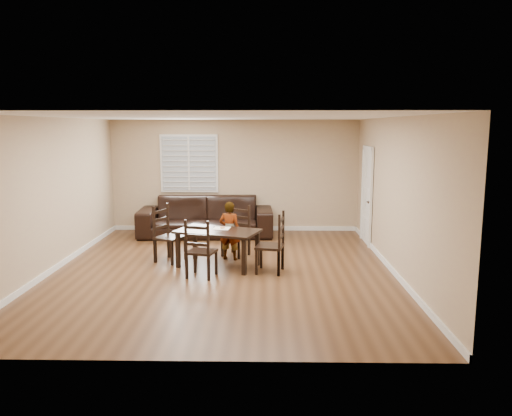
{
  "coord_description": "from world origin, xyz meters",
  "views": [
    {
      "loc": [
        0.76,
        -8.6,
        2.54
      ],
      "look_at": [
        0.58,
        0.79,
        1.0
      ],
      "focal_mm": 35.0,
      "sensor_mm": 36.0,
      "label": 1
    }
  ],
  "objects_px": {
    "chair_far": "(199,252)",
    "chair_right": "(277,245)",
    "chair_near": "(239,232)",
    "sofa": "(206,217)",
    "child": "(230,231)",
    "chair_left": "(165,235)",
    "donut": "(223,227)",
    "dining_table": "(218,235)"
  },
  "relations": [
    {
      "from": "dining_table",
      "to": "chair_right",
      "type": "relative_size",
      "value": 1.53
    },
    {
      "from": "chair_left",
      "to": "child",
      "type": "xyz_separation_m",
      "value": [
        1.23,
        0.1,
        0.08
      ]
    },
    {
      "from": "chair_near",
      "to": "chair_far",
      "type": "distance_m",
      "value": 1.72
    },
    {
      "from": "chair_right",
      "to": "dining_table",
      "type": "bearing_deg",
      "value": -97.57
    },
    {
      "from": "chair_near",
      "to": "sofa",
      "type": "distance_m",
      "value": 1.95
    },
    {
      "from": "chair_near",
      "to": "dining_table",
      "type": "bearing_deg",
      "value": -80.71
    },
    {
      "from": "chair_right",
      "to": "child",
      "type": "bearing_deg",
      "value": -122.77
    },
    {
      "from": "dining_table",
      "to": "sofa",
      "type": "bearing_deg",
      "value": 121.11
    },
    {
      "from": "chair_left",
      "to": "donut",
      "type": "relative_size",
      "value": 12.0
    },
    {
      "from": "chair_left",
      "to": "child",
      "type": "relative_size",
      "value": 0.95
    },
    {
      "from": "donut",
      "to": "child",
      "type": "bearing_deg",
      "value": 73.17
    },
    {
      "from": "chair_left",
      "to": "sofa",
      "type": "height_order",
      "value": "chair_left"
    },
    {
      "from": "chair_right",
      "to": "sofa",
      "type": "bearing_deg",
      "value": -140.71
    },
    {
      "from": "dining_table",
      "to": "chair_right",
      "type": "bearing_deg",
      "value": 0.99
    },
    {
      "from": "donut",
      "to": "chair_left",
      "type": "bearing_deg",
      "value": 167.69
    },
    {
      "from": "chair_near",
      "to": "sofa",
      "type": "height_order",
      "value": "chair_near"
    },
    {
      "from": "dining_table",
      "to": "child",
      "type": "bearing_deg",
      "value": 90.0
    },
    {
      "from": "chair_left",
      "to": "sofa",
      "type": "xyz_separation_m",
      "value": [
        0.53,
        2.23,
        -0.04
      ]
    },
    {
      "from": "dining_table",
      "to": "chair_left",
      "type": "height_order",
      "value": "chair_left"
    },
    {
      "from": "chair_far",
      "to": "donut",
      "type": "relative_size",
      "value": 11.27
    },
    {
      "from": "dining_table",
      "to": "chair_left",
      "type": "xyz_separation_m",
      "value": [
        -1.06,
        0.39,
        -0.1
      ]
    },
    {
      "from": "child",
      "to": "chair_far",
      "type": "bearing_deg",
      "value": 84.75
    },
    {
      "from": "child",
      "to": "donut",
      "type": "bearing_deg",
      "value": 87.13
    },
    {
      "from": "child",
      "to": "sofa",
      "type": "bearing_deg",
      "value": -57.66
    },
    {
      "from": "chair_near",
      "to": "chair_far",
      "type": "relative_size",
      "value": 0.99
    },
    {
      "from": "chair_near",
      "to": "child",
      "type": "height_order",
      "value": "child"
    },
    {
      "from": "chair_left",
      "to": "child",
      "type": "distance_m",
      "value": 1.24
    },
    {
      "from": "chair_far",
      "to": "donut",
      "type": "height_order",
      "value": "chair_far"
    },
    {
      "from": "chair_far",
      "to": "chair_right",
      "type": "distance_m",
      "value": 1.38
    },
    {
      "from": "chair_near",
      "to": "sofa",
      "type": "bearing_deg",
      "value": 146.71
    },
    {
      "from": "dining_table",
      "to": "chair_left",
      "type": "distance_m",
      "value": 1.13
    },
    {
      "from": "chair_far",
      "to": "sofa",
      "type": "xyz_separation_m",
      "value": [
        -0.28,
        3.37,
        -0.01
      ]
    },
    {
      "from": "chair_far",
      "to": "chair_left",
      "type": "xyz_separation_m",
      "value": [
        -0.8,
        1.14,
        0.03
      ]
    },
    {
      "from": "dining_table",
      "to": "chair_left",
      "type": "relative_size",
      "value": 1.53
    },
    {
      "from": "chair_right",
      "to": "donut",
      "type": "relative_size",
      "value": 11.97
    },
    {
      "from": "chair_far",
      "to": "sofa",
      "type": "relative_size",
      "value": 0.33
    },
    {
      "from": "donut",
      "to": "chair_far",
      "type": "bearing_deg",
      "value": -110.12
    },
    {
      "from": "child",
      "to": "donut",
      "type": "height_order",
      "value": "child"
    },
    {
      "from": "sofa",
      "to": "chair_right",
      "type": "bearing_deg",
      "value": -64.32
    },
    {
      "from": "chair_right",
      "to": "child",
      "type": "height_order",
      "value": "child"
    },
    {
      "from": "dining_table",
      "to": "child",
      "type": "relative_size",
      "value": 1.45
    },
    {
      "from": "child",
      "to": "dining_table",
      "type": "bearing_deg",
      "value": 84.27
    }
  ]
}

